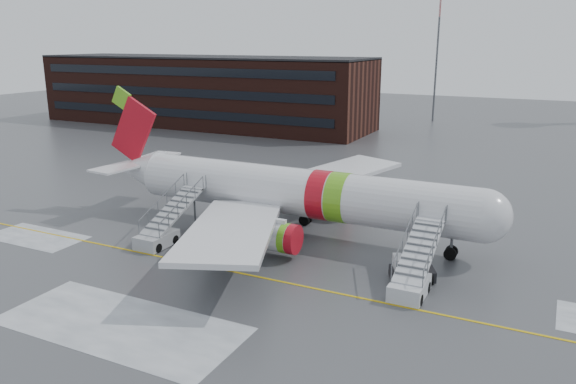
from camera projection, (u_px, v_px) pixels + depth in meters
The scene contains 7 objects.
ground at pixel (297, 278), 36.95m from camera, with size 260.00×260.00×0.00m, color #494C4F.
airliner at pixel (288, 192), 44.81m from camera, with size 35.03×32.97×11.18m.
airstair_fwd at pixel (413, 275), 34.74m from camera, with size 2.05×7.70×3.48m.
airstair_aft at pixel (163, 230), 42.98m from camera, with size 2.05×7.70×3.48m.
pushback_tug at pixel (410, 270), 36.43m from camera, with size 3.22×2.91×1.62m.
terminal_building at pixel (203, 90), 102.08m from camera, with size 62.00×16.11×12.30m.
light_mast_far_n at pixel (437, 47), 104.25m from camera, with size 1.20×1.20×24.25m.
Camera 1 is at (14.56, -30.91, 15.18)m, focal length 35.00 mm.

